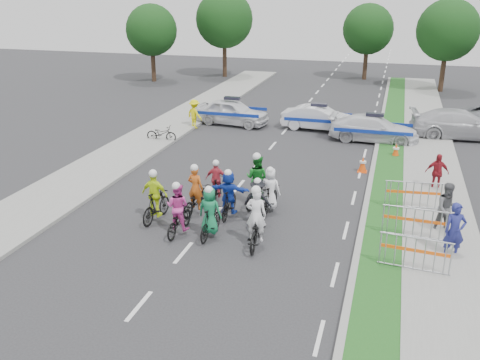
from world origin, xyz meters
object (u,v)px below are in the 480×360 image
(marshal_hiviz, at_px, (195,114))
(tree_0, at_px, (151,30))
(rider_9, at_px, (217,185))
(barrier_2, at_px, (413,196))
(police_car_0, at_px, (232,112))
(civilian_sedan, at_px, (461,124))
(spectator_2, at_px, (437,172))
(rider_1, at_px, (210,217))
(barrier_1, at_px, (414,224))
(tree_4, at_px, (368,29))
(cone_1, at_px, (396,151))
(rider_6, at_px, (196,197))
(parked_bike, at_px, (161,134))
(barrier_0, at_px, (414,255))
(spectator_0, at_px, (455,231))
(tree_3, at_px, (224,19))
(rider_4, at_px, (258,206))
(cone_0, at_px, (363,164))
(rider_2, at_px, (178,214))
(police_car_1, at_px, (319,118))
(rider_8, at_px, (257,186))
(rider_5, at_px, (229,197))
(police_car_2, at_px, (374,129))
(rider_3, at_px, (156,201))
(spectator_1, at_px, (448,209))
(tree_1, at_px, (448,30))
(rider_0, at_px, (256,226))
(rider_7, at_px, (270,194))

(marshal_hiviz, height_order, tree_0, tree_0)
(rider_9, distance_m, barrier_2, 7.13)
(police_car_0, height_order, civilian_sedan, civilian_sedan)
(police_car_0, relative_size, spectator_2, 2.81)
(rider_1, xyz_separation_m, barrier_1, (6.27, 1.58, -0.14))
(barrier_2, distance_m, tree_4, 29.13)
(cone_1, bearing_deg, barrier_1, -85.64)
(rider_6, height_order, tree_0, tree_0)
(civilian_sedan, xyz_separation_m, barrier_1, (-2.50, -13.39, -0.19))
(civilian_sedan, distance_m, parked_bike, 15.78)
(rider_6, distance_m, barrier_0, 7.74)
(spectator_0, bearing_deg, tree_3, 103.53)
(rider_4, relative_size, cone_0, 2.42)
(spectator_0, height_order, barrier_1, spectator_0)
(spectator_0, relative_size, tree_3, 0.24)
(rider_2, distance_m, rider_6, 1.73)
(civilian_sedan, bearing_deg, barrier_1, 162.91)
(police_car_0, distance_m, tree_0, 16.69)
(police_car_1, relative_size, parked_bike, 2.52)
(marshal_hiviz, xyz_separation_m, barrier_2, (11.76, -8.91, -0.26))
(rider_8, relative_size, tree_4, 0.33)
(rider_5, distance_m, tree_3, 30.82)
(police_car_1, distance_m, tree_3, 19.81)
(rider_2, bearing_deg, police_car_2, -111.16)
(rider_5, relative_size, cone_1, 2.56)
(rider_1, height_order, rider_8, rider_8)
(rider_6, xyz_separation_m, tree_3, (-8.30, 29.02, 4.27))
(rider_2, distance_m, rider_3, 1.33)
(rider_4, bearing_deg, spectator_2, -140.10)
(rider_5, xyz_separation_m, civilian_sedan, (8.68, 13.26, -0.00))
(rider_6, distance_m, tree_3, 30.49)
(rider_2, height_order, rider_4, rider_2)
(police_car_1, xyz_separation_m, parked_bike, (-7.47, -4.71, -0.25))
(cone_1, bearing_deg, rider_2, -122.46)
(spectator_1, distance_m, marshal_hiviz, 16.62)
(spectator_2, bearing_deg, rider_2, -147.17)
(tree_1, distance_m, tree_4, 7.22)
(police_car_2, bearing_deg, cone_1, -153.42)
(rider_0, xyz_separation_m, civilian_sedan, (7.20, 15.11, 0.09))
(cone_1, xyz_separation_m, tree_0, (-20.02, 16.25, 3.85))
(rider_2, height_order, tree_3, tree_3)
(tree_1, bearing_deg, rider_9, -109.95)
(rider_7, height_order, spectator_2, rider_7)
(police_car_0, bearing_deg, rider_1, -157.46)
(rider_1, bearing_deg, parked_bike, -55.86)
(rider_0, xyz_separation_m, rider_6, (-2.70, 1.84, -0.05))
(police_car_0, bearing_deg, spectator_0, -132.86)
(rider_4, bearing_deg, barrier_2, -152.53)
(rider_9, xyz_separation_m, spectator_0, (8.16, -2.25, 0.23))
(cone_1, bearing_deg, barrier_0, -86.49)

